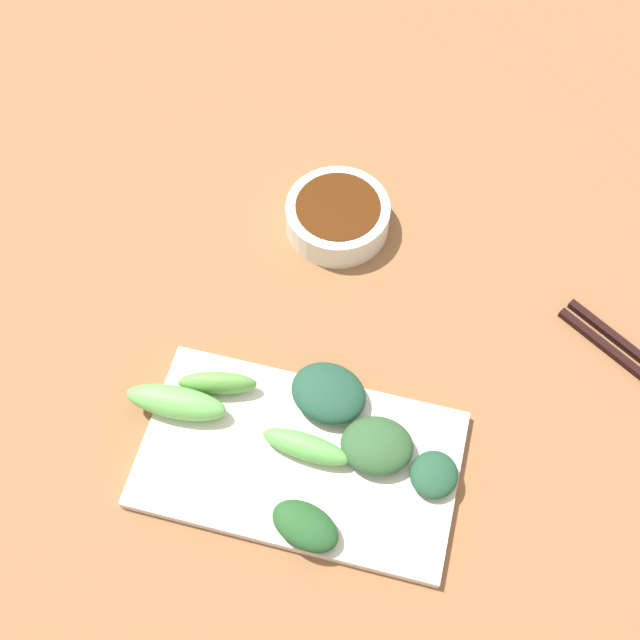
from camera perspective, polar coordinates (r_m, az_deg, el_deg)
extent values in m
cube|color=brown|center=(0.86, 0.03, -1.97)|extent=(2.10, 2.10, 0.02)
cylinder|color=white|center=(0.92, 1.22, 7.09)|extent=(0.11, 0.11, 0.04)
cylinder|color=#48220B|center=(0.91, 1.23, 7.39)|extent=(0.09, 0.09, 0.02)
cube|color=silver|center=(0.79, -1.41, -9.51)|extent=(0.17, 0.30, 0.01)
ellipsoid|color=#2E562E|center=(0.78, 3.93, -8.58)|extent=(0.06, 0.07, 0.03)
ellipsoid|color=#61A345|center=(0.81, -7.05, -4.32)|extent=(0.04, 0.08, 0.03)
ellipsoid|color=#69BC56|center=(0.80, -9.82, -5.58)|extent=(0.04, 0.10, 0.03)
ellipsoid|color=#1F4834|center=(0.80, 0.59, -5.03)|extent=(0.08, 0.09, 0.03)
ellipsoid|color=#235225|center=(0.76, -1.02, -13.92)|extent=(0.06, 0.07, 0.02)
ellipsoid|color=#61B650|center=(0.78, -0.99, -8.68)|extent=(0.03, 0.09, 0.03)
ellipsoid|color=#204B32|center=(0.78, 7.82, -10.45)|extent=(0.05, 0.05, 0.02)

